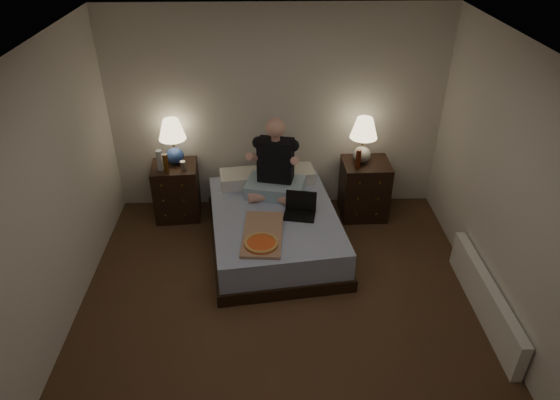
{
  "coord_description": "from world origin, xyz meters",
  "views": [
    {
      "loc": [
        -0.13,
        -3.36,
        3.5
      ],
      "look_at": [
        0.0,
        0.9,
        0.85
      ],
      "focal_mm": 32.0,
      "sensor_mm": 36.0,
      "label": 1
    }
  ],
  "objects_px": {
    "soda_can": "(183,165)",
    "person": "(275,158)",
    "lamp_left": "(173,142)",
    "water_bottle": "(160,160)",
    "bed": "(274,229)",
    "laptop": "(300,207)",
    "nightstand_left": "(177,191)",
    "beer_bottle_left": "(166,163)",
    "nightstand_right": "(364,189)",
    "beer_bottle_right": "(358,159)",
    "lamp_right": "(363,140)",
    "pizza_box": "(261,244)",
    "radiator": "(485,298)"
  },
  "relations": [
    {
      "from": "soda_can",
      "to": "person",
      "type": "distance_m",
      "value": 1.11
    },
    {
      "from": "lamp_left",
      "to": "water_bottle",
      "type": "height_order",
      "value": "lamp_left"
    },
    {
      "from": "bed",
      "to": "laptop",
      "type": "relative_size",
      "value": 5.33
    },
    {
      "from": "nightstand_left",
      "to": "beer_bottle_left",
      "type": "relative_size",
      "value": 3.02
    },
    {
      "from": "nightstand_right",
      "to": "beer_bottle_right",
      "type": "distance_m",
      "value": 0.51
    },
    {
      "from": "nightstand_left",
      "to": "lamp_right",
      "type": "relative_size",
      "value": 1.24
    },
    {
      "from": "lamp_left",
      "to": "person",
      "type": "height_order",
      "value": "person"
    },
    {
      "from": "pizza_box",
      "to": "radiator",
      "type": "bearing_deg",
      "value": -9.82
    },
    {
      "from": "lamp_right",
      "to": "pizza_box",
      "type": "xyz_separation_m",
      "value": [
        -1.2,
        -1.3,
        -0.51
      ]
    },
    {
      "from": "beer_bottle_right",
      "to": "radiator",
      "type": "distance_m",
      "value": 2.05
    },
    {
      "from": "laptop",
      "to": "bed",
      "type": "bearing_deg",
      "value": 173.2
    },
    {
      "from": "beer_bottle_left",
      "to": "lamp_right",
      "type": "bearing_deg",
      "value": 3.38
    },
    {
      "from": "beer_bottle_right",
      "to": "pizza_box",
      "type": "relative_size",
      "value": 0.3
    },
    {
      "from": "nightstand_left",
      "to": "soda_can",
      "type": "xyz_separation_m",
      "value": [
        0.13,
        -0.08,
        0.4
      ]
    },
    {
      "from": "bed",
      "to": "soda_can",
      "type": "bearing_deg",
      "value": 142.97
    },
    {
      "from": "nightstand_right",
      "to": "radiator",
      "type": "bearing_deg",
      "value": -65.47
    },
    {
      "from": "person",
      "to": "radiator",
      "type": "distance_m",
      "value": 2.62
    },
    {
      "from": "person",
      "to": "bed",
      "type": "bearing_deg",
      "value": -79.68
    },
    {
      "from": "beer_bottle_left",
      "to": "beer_bottle_right",
      "type": "bearing_deg",
      "value": -0.36
    },
    {
      "from": "nightstand_right",
      "to": "radiator",
      "type": "distance_m",
      "value": 2.0
    },
    {
      "from": "pizza_box",
      "to": "soda_can",
      "type": "bearing_deg",
      "value": 130.86
    },
    {
      "from": "person",
      "to": "lamp_right",
      "type": "bearing_deg",
      "value": 26.9
    },
    {
      "from": "beer_bottle_right",
      "to": "person",
      "type": "relative_size",
      "value": 0.25
    },
    {
      "from": "lamp_left",
      "to": "pizza_box",
      "type": "height_order",
      "value": "lamp_left"
    },
    {
      "from": "lamp_right",
      "to": "radiator",
      "type": "height_order",
      "value": "lamp_right"
    },
    {
      "from": "bed",
      "to": "radiator",
      "type": "relative_size",
      "value": 1.13
    },
    {
      "from": "lamp_left",
      "to": "beer_bottle_left",
      "type": "xyz_separation_m",
      "value": [
        -0.07,
        -0.23,
        -0.17
      ]
    },
    {
      "from": "lamp_right",
      "to": "beer_bottle_right",
      "type": "distance_m",
      "value": 0.23
    },
    {
      "from": "soda_can",
      "to": "nightstand_right",
      "type": "bearing_deg",
      "value": 0.78
    },
    {
      "from": "bed",
      "to": "water_bottle",
      "type": "distance_m",
      "value": 1.57
    },
    {
      "from": "lamp_left",
      "to": "beer_bottle_right",
      "type": "bearing_deg",
      "value": -6.42
    },
    {
      "from": "nightstand_left",
      "to": "lamp_right",
      "type": "distance_m",
      "value": 2.35
    },
    {
      "from": "bed",
      "to": "pizza_box",
      "type": "bearing_deg",
      "value": -110.05
    },
    {
      "from": "nightstand_right",
      "to": "beer_bottle_left",
      "type": "bearing_deg",
      "value": -178.42
    },
    {
      "from": "beer_bottle_left",
      "to": "pizza_box",
      "type": "xyz_separation_m",
      "value": [
        1.11,
        -1.17,
        -0.32
      ]
    },
    {
      "from": "lamp_right",
      "to": "soda_can",
      "type": "distance_m",
      "value": 2.14
    },
    {
      "from": "person",
      "to": "laptop",
      "type": "height_order",
      "value": "person"
    },
    {
      "from": "person",
      "to": "radiator",
      "type": "height_order",
      "value": "person"
    },
    {
      "from": "nightstand_left",
      "to": "laptop",
      "type": "height_order",
      "value": "nightstand_left"
    },
    {
      "from": "laptop",
      "to": "beer_bottle_right",
      "type": "bearing_deg",
      "value": 50.87
    },
    {
      "from": "lamp_left",
      "to": "beer_bottle_left",
      "type": "distance_m",
      "value": 0.29
    },
    {
      "from": "nightstand_left",
      "to": "soda_can",
      "type": "relative_size",
      "value": 6.95
    },
    {
      "from": "lamp_left",
      "to": "nightstand_right",
      "type": "bearing_deg",
      "value": -3.14
    },
    {
      "from": "laptop",
      "to": "lamp_right",
      "type": "bearing_deg",
      "value": 54.7
    },
    {
      "from": "lamp_right",
      "to": "radiator",
      "type": "distance_m",
      "value": 2.2
    },
    {
      "from": "beer_bottle_right",
      "to": "radiator",
      "type": "relative_size",
      "value": 0.14
    },
    {
      "from": "soda_can",
      "to": "pizza_box",
      "type": "relative_size",
      "value": 0.13
    },
    {
      "from": "nightstand_right",
      "to": "soda_can",
      "type": "bearing_deg",
      "value": 179.86
    },
    {
      "from": "nightstand_left",
      "to": "water_bottle",
      "type": "bearing_deg",
      "value": -150.77
    },
    {
      "from": "beer_bottle_left",
      "to": "soda_can",
      "type": "bearing_deg",
      "value": 22.06
    }
  ]
}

